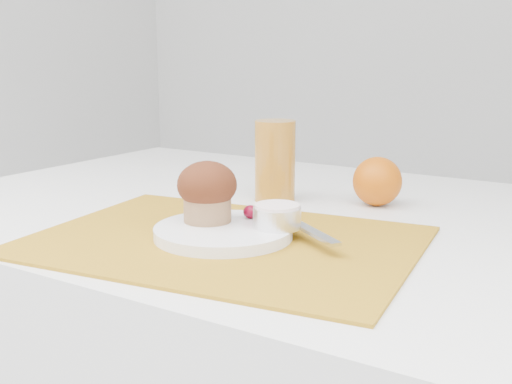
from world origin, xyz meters
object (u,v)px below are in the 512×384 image
Objects in this scene: plate at (223,232)px; juice_glass at (275,161)px; orange at (377,181)px; muffin at (207,191)px.

juice_glass is at bearing 104.38° from plate.
orange is 0.17m from juice_glass.
muffin reaches higher than orange.
plate is 1.37× the size of juice_glass.
juice_glass is at bearing -159.35° from orange.
orange is 0.96× the size of muffin.
plate is 0.06m from muffin.
orange is at bearing 71.83° from plate.
plate is 2.22× the size of muffin.
juice_glass is at bearing 96.74° from muffin.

